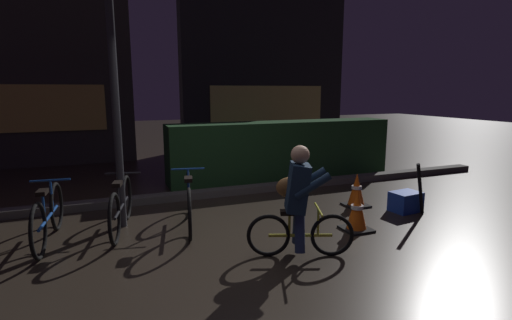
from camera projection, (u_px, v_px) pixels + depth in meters
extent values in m
plane|color=#2D261E|center=(259.00, 242.00, 4.69)|extent=(40.00, 40.00, 0.00)
cube|color=#56544F|center=(211.00, 193.00, 6.69)|extent=(12.00, 0.24, 0.12)
cube|color=#214723|center=(283.00, 150.00, 8.07)|extent=(4.80, 0.70, 1.18)
cube|color=#383330|center=(30.00, 62.00, 9.04)|extent=(4.52, 0.50, 4.94)
cube|color=#E5B751|center=(33.00, 108.00, 8.98)|extent=(3.16, 0.04, 1.10)
cube|color=#262328|center=(265.00, 67.00, 11.96)|extent=(5.28, 0.50, 5.05)
cube|color=#F2D172|center=(268.00, 104.00, 11.92)|extent=(3.70, 0.04, 1.10)
cylinder|color=#2D2D33|center=(116.00, 116.00, 4.97)|extent=(0.10, 0.10, 2.97)
torus|color=black|center=(57.00, 206.00, 5.07)|extent=(0.10, 0.63, 0.63)
torus|color=black|center=(38.00, 231.00, 4.18)|extent=(0.10, 0.63, 0.63)
cylinder|color=#19479E|center=(48.00, 217.00, 4.62)|extent=(0.13, 0.94, 0.04)
cylinder|color=#19479E|center=(44.00, 207.00, 4.44)|extent=(0.03, 0.03, 0.35)
cube|color=black|center=(42.00, 192.00, 4.41)|extent=(0.12, 0.21, 0.05)
cylinder|color=#19479E|center=(52.00, 196.00, 4.83)|extent=(0.03, 0.03, 0.40)
cylinder|color=#19479E|center=(50.00, 180.00, 4.80)|extent=(0.46, 0.07, 0.02)
torus|color=black|center=(127.00, 197.00, 5.48)|extent=(0.17, 0.63, 0.63)
torus|color=black|center=(115.00, 219.00, 4.56)|extent=(0.17, 0.63, 0.63)
cylinder|color=black|center=(121.00, 207.00, 5.02)|extent=(0.23, 0.93, 0.04)
cylinder|color=black|center=(118.00, 198.00, 4.83)|extent=(0.03, 0.03, 0.35)
cube|color=black|center=(117.00, 184.00, 4.80)|extent=(0.14, 0.22, 0.05)
cylinder|color=black|center=(124.00, 188.00, 5.24)|extent=(0.03, 0.03, 0.40)
cylinder|color=black|center=(123.00, 173.00, 5.20)|extent=(0.46, 0.12, 0.02)
torus|color=black|center=(189.00, 193.00, 5.65)|extent=(0.17, 0.65, 0.66)
torus|color=black|center=(190.00, 214.00, 4.71)|extent=(0.17, 0.65, 0.66)
cylinder|color=#19479E|center=(189.00, 203.00, 5.18)|extent=(0.23, 0.97, 0.04)
cylinder|color=#19479E|center=(189.00, 193.00, 4.98)|extent=(0.03, 0.03, 0.37)
cube|color=black|center=(188.00, 179.00, 4.95)|extent=(0.14, 0.22, 0.05)
cylinder|color=#19479E|center=(188.00, 183.00, 5.40)|extent=(0.03, 0.03, 0.41)
cylinder|color=#19479E|center=(188.00, 169.00, 5.37)|extent=(0.46, 0.11, 0.02)
cube|color=black|center=(356.00, 229.00, 5.09)|extent=(0.36, 0.36, 0.03)
cone|color=#EA560F|center=(357.00, 209.00, 5.04)|extent=(0.26, 0.26, 0.52)
cylinder|color=white|center=(357.00, 207.00, 5.03)|extent=(0.16, 0.16, 0.05)
cube|color=black|center=(356.00, 205.00, 6.15)|extent=(0.36, 0.36, 0.03)
cone|color=#EA560F|center=(357.00, 189.00, 6.10)|extent=(0.26, 0.26, 0.50)
cylinder|color=white|center=(357.00, 187.00, 6.09)|extent=(0.16, 0.16, 0.05)
cube|color=#193DB7|center=(406.00, 202.00, 5.86)|extent=(0.47, 0.37, 0.30)
torus|color=black|center=(332.00, 235.00, 4.26)|extent=(0.47, 0.22, 0.48)
torus|color=black|center=(268.00, 235.00, 4.25)|extent=(0.47, 0.22, 0.48)
cylinder|color=gold|center=(300.00, 235.00, 4.25)|extent=(0.67, 0.29, 0.04)
cylinder|color=gold|center=(289.00, 224.00, 4.23)|extent=(0.03, 0.03, 0.26)
cube|color=black|center=(290.00, 212.00, 4.20)|extent=(0.22, 0.17, 0.05)
cylinder|color=gold|center=(318.00, 222.00, 4.23)|extent=(0.03, 0.03, 0.30)
cylinder|color=gold|center=(319.00, 209.00, 4.20)|extent=(0.19, 0.44, 0.02)
cylinder|color=navy|center=(298.00, 227.00, 4.34)|extent=(0.18, 0.23, 0.42)
cylinder|color=navy|center=(300.00, 234.00, 4.14)|extent=(0.18, 0.23, 0.42)
cube|color=#192D47|center=(298.00, 188.00, 4.15)|extent=(0.36, 0.39, 0.54)
sphere|color=tan|center=(300.00, 155.00, 4.09)|extent=(0.20, 0.20, 0.20)
cylinder|color=#192D47|center=(309.00, 180.00, 4.28)|extent=(0.40, 0.22, 0.29)
cylinder|color=#192D47|center=(313.00, 186.00, 4.01)|extent=(0.40, 0.22, 0.29)
ellipsoid|color=brown|center=(290.00, 187.00, 4.36)|extent=(0.36, 0.26, 0.24)
cylinder|color=black|center=(420.00, 189.00, 5.59)|extent=(0.35, 0.20, 0.81)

